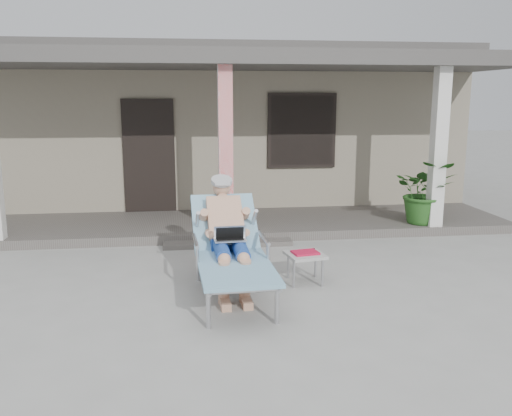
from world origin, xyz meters
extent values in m
plane|color=#9E9E99|center=(0.00, 0.00, 0.00)|extent=(60.00, 60.00, 0.00)
cube|color=gray|center=(0.00, 6.50, 1.50)|extent=(10.00, 5.00, 3.00)
cube|color=#474442|center=(0.00, 6.50, 3.15)|extent=(10.40, 5.40, 0.30)
cube|color=black|center=(-1.30, 3.97, 1.20)|extent=(0.95, 0.06, 2.10)
cube|color=black|center=(1.60, 3.97, 1.65)|extent=(1.20, 0.06, 1.30)
cube|color=black|center=(1.60, 3.96, 1.65)|extent=(1.32, 0.05, 1.42)
cube|color=#605B56|center=(0.00, 3.00, 0.07)|extent=(10.00, 2.00, 0.15)
cube|color=red|center=(0.00, 2.15, 1.45)|extent=(0.22, 0.22, 2.61)
cube|color=silver|center=(3.50, 2.15, 1.45)|extent=(0.22, 0.22, 2.61)
cube|color=#474442|center=(0.00, 3.00, 2.88)|extent=(10.00, 2.30, 0.24)
cube|color=#605B56|center=(0.00, 1.85, 0.04)|extent=(2.00, 0.30, 0.07)
cylinder|color=#B7B7BC|center=(-0.43, -1.21, 0.21)|extent=(0.05, 0.05, 0.41)
cylinder|color=#B7B7BC|center=(0.27, -1.17, 0.21)|extent=(0.05, 0.05, 0.41)
cylinder|color=#B7B7BC|center=(-0.50, 0.26, 0.21)|extent=(0.05, 0.05, 0.41)
cylinder|color=#B7B7BC|center=(0.20, 0.29, 0.21)|extent=(0.05, 0.05, 0.41)
cube|color=#B7B7BC|center=(-0.11, -0.66, 0.43)|extent=(0.76, 1.38, 0.03)
cube|color=#89C3D4|center=(-0.11, -0.66, 0.46)|extent=(0.87, 1.43, 0.04)
cube|color=#B7B7BC|center=(-0.15, 0.32, 0.69)|extent=(0.72, 0.67, 0.55)
cube|color=#89C3D4|center=(-0.15, 0.32, 0.73)|extent=(0.83, 0.76, 0.62)
cylinder|color=#ADADB0|center=(-0.17, 0.64, 1.22)|extent=(0.28, 0.29, 0.14)
cube|color=silver|center=(-0.13, -0.18, 0.64)|extent=(0.38, 0.28, 0.26)
cube|color=#ABABA7|center=(0.82, 0.03, 0.36)|extent=(0.52, 0.52, 0.04)
cylinder|color=#B7B7BC|center=(0.65, -0.14, 0.17)|extent=(0.03, 0.03, 0.34)
cylinder|color=#B7B7BC|center=(1.00, -0.14, 0.17)|extent=(0.03, 0.03, 0.34)
cylinder|color=#B7B7BC|center=(0.65, 0.21, 0.17)|extent=(0.03, 0.03, 0.34)
cylinder|color=#B7B7BC|center=(1.00, 0.21, 0.17)|extent=(0.03, 0.03, 0.34)
cube|color=#BF1438|center=(0.82, 0.03, 0.39)|extent=(0.35, 0.28, 0.03)
cube|color=black|center=(0.82, 0.15, 0.38)|extent=(0.31, 0.07, 0.03)
imported|color=#26591E|center=(3.41, 2.35, 0.70)|extent=(1.24, 1.16, 1.10)
camera|label=1|loc=(-0.61, -6.29, 2.27)|focal=38.00mm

